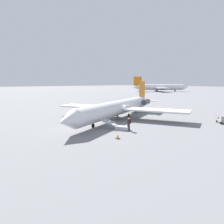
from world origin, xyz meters
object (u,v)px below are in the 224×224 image
(airplane_taxiing_distant, at_px, (160,87))
(luggage_cart, at_px, (222,121))
(boarding_stairs, at_px, (120,127))
(airplane_main, at_px, (120,107))
(passenger, at_px, (129,123))

(airplane_taxiing_distant, height_order, luggage_cart, airplane_taxiing_distant)
(boarding_stairs, bearing_deg, airplane_taxiing_distant, -79.10)
(luggage_cart, bearing_deg, airplane_main, -103.45)
(airplane_main, relative_size, luggage_cart, 12.81)
(luggage_cart, bearing_deg, boarding_stairs, -70.62)
(boarding_stairs, distance_m, luggage_cart, 16.71)
(airplane_taxiing_distant, height_order, boarding_stairs, airplane_taxiing_distant)
(passenger, bearing_deg, airplane_taxiing_distant, -78.50)
(airplane_main, distance_m, passenger, 10.04)
(airplane_taxiing_distant, bearing_deg, passenger, -105.78)
(airplane_main, height_order, passenger, airplane_main)
(airplane_main, xyz_separation_m, passenger, (5.82, 8.13, -0.97))
(boarding_stairs, relative_size, luggage_cart, 1.75)
(passenger, distance_m, luggage_cart, 15.74)
(airplane_taxiing_distant, height_order, passenger, airplane_taxiing_distant)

